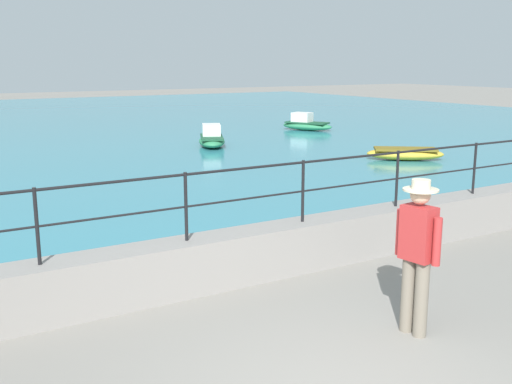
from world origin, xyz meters
TOP-DOWN VIEW (x-y plane):
  - promenade_wall at (0.00, 3.20)m, footprint 20.00×0.56m
  - railing at (0.00, 3.20)m, footprint 18.44×0.04m
  - person_walking at (1.62, 0.75)m, footprint 0.38×0.57m
  - boat_0 at (12.39, 17.68)m, footprint 1.89×2.45m
  - boat_2 at (6.50, 15.22)m, footprint 1.78×2.47m
  - boat_3 at (10.14, 9.45)m, footprint 2.38×2.11m

SIDE VIEW (x-z plane):
  - boat_3 at x=10.14m, z-range 0.08..0.44m
  - boat_0 at x=12.39m, z-range -0.05..0.71m
  - boat_2 at x=6.50m, z-range -0.05..0.71m
  - promenade_wall at x=0.00m, z-range 0.00..0.70m
  - person_walking at x=1.62m, z-range 0.10..1.85m
  - railing at x=0.00m, z-range 0.87..1.77m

